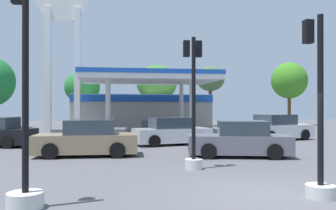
{
  "coord_description": "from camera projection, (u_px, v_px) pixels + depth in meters",
  "views": [
    {
      "loc": [
        -3.7,
        -8.09,
        2.19
      ],
      "look_at": [
        -0.22,
        13.6,
        2.25
      ],
      "focal_mm": 37.56,
      "sensor_mm": 36.0,
      "label": 1
    }
  ],
  "objects": [
    {
      "name": "car_6",
      "position": [
        171.0,
        132.0,
        19.87
      ],
      "size": [
        4.56,
        2.57,
        1.54
      ],
      "color": "black",
      "rests_on": "ground"
    },
    {
      "name": "traffic_signal_0",
      "position": [
        319.0,
        142.0,
        8.4
      ],
      "size": [
        0.7,
        0.71,
        4.38
      ],
      "color": "silver",
      "rests_on": "ground"
    },
    {
      "name": "gas_station",
      "position": [
        142.0,
        108.0,
        31.5
      ],
      "size": [
        12.15,
        12.79,
        4.65
      ],
      "color": "#ADA89E",
      "rests_on": "ground"
    },
    {
      "name": "car_3",
      "position": [
        239.0,
        140.0,
        15.22
      ],
      "size": [
        4.62,
        2.74,
        1.55
      ],
      "color": "black",
      "rests_on": "ground"
    },
    {
      "name": "tree_3",
      "position": [
        210.0,
        79.0,
        37.92
      ],
      "size": [
        3.07,
        3.07,
        6.48
      ],
      "color": "brown",
      "rests_on": "ground"
    },
    {
      "name": "ground_plane",
      "position": [
        265.0,
        196.0,
        8.57
      ],
      "size": [
        90.0,
        90.0,
        0.0
      ],
      "primitive_type": "plane",
      "color": "#56565B",
      "rests_on": "ground"
    },
    {
      "name": "car_1",
      "position": [
        277.0,
        128.0,
        22.62
      ],
      "size": [
        4.95,
        3.18,
        1.65
      ],
      "color": "black",
      "rests_on": "ground"
    },
    {
      "name": "station_pole_sign",
      "position": [
        63.0,
        20.0,
        24.57
      ],
      "size": [
        3.77,
        0.56,
        12.96
      ],
      "color": "white",
      "rests_on": "ground"
    },
    {
      "name": "traffic_signal_2",
      "position": [
        24.0,
        145.0,
        7.5
      ],
      "size": [
        0.77,
        0.77,
        5.09
      ],
      "color": "silver",
      "rests_on": "ground"
    },
    {
      "name": "traffic_signal_1",
      "position": [
        193.0,
        117.0,
        12.24
      ],
      "size": [
        0.65,
        0.67,
        4.59
      ],
      "color": "silver",
      "rests_on": "ground"
    },
    {
      "name": "tree_2",
      "position": [
        157.0,
        83.0,
        37.17
      ],
      "size": [
        4.29,
        4.29,
        6.54
      ],
      "color": "brown",
      "rests_on": "ground"
    },
    {
      "name": "car_0",
      "position": [
        91.0,
        132.0,
        20.38
      ],
      "size": [
        4.28,
        2.23,
        1.47
      ],
      "color": "black",
      "rests_on": "ground"
    },
    {
      "name": "car_2",
      "position": [
        87.0,
        139.0,
        15.44
      ],
      "size": [
        4.51,
        2.2,
        1.58
      ],
      "color": "black",
      "rests_on": "ground"
    },
    {
      "name": "tree_1",
      "position": [
        82.0,
        87.0,
        36.09
      ],
      "size": [
        3.6,
        3.6,
        5.79
      ],
      "color": "brown",
      "rests_on": "ground"
    },
    {
      "name": "tree_4",
      "position": [
        289.0,
        81.0,
        40.55
      ],
      "size": [
        4.08,
        4.08,
        7.22
      ],
      "color": "brown",
      "rests_on": "ground"
    }
  ]
}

